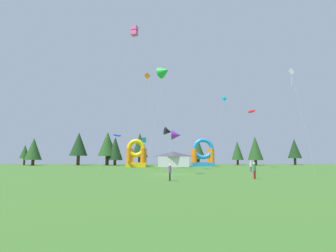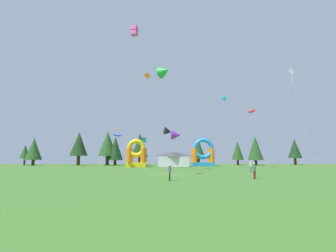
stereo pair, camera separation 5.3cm
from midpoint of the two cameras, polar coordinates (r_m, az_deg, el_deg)
The scene contains 27 objects.
ground_plane at distance 38.41m, azimuth 0.23°, elevation -10.16°, with size 120.00×120.00×0.00m, color #3D6B28.
kite_green_delta at distance 53.34m, azimuth -0.69°, elevation 11.51°, with size 4.98×5.44×20.27m.
kite_black_delta at distance 60.31m, azimuth 0.03°, elevation -1.16°, with size 2.27×2.78×9.08m.
kite_orange_diamond at distance 44.98m, azimuth -4.36°, elevation 10.15°, with size 2.84×1.61×15.99m.
kite_red_parafoil at distance 65.51m, azimuth 17.29°, elevation 3.04°, with size 1.72×4.73×13.73m.
kite_pink_box at distance 37.11m, azimuth -7.11°, elevation 19.27°, with size 5.21×2.02×19.18m.
kite_purple_delta at distance 57.58m, azimuth 1.79°, elevation -1.91°, with size 2.30×3.13×8.19m.
kite_teal_box at distance 57.65m, azimuth -5.04°, elevation -2.96°, with size 0.96×1.68×6.52m.
kite_white_diamond at distance 45.55m, azimuth 24.60°, elevation 10.05°, with size 2.66×1.36×15.61m.
kite_blue_parafoil at distance 62.90m, azimuth -10.66°, elevation -1.93°, with size 2.55×2.09×7.88m.
kite_cyan_diamond at distance 56.37m, azimuth 11.86°, elevation 5.63°, with size 3.53×1.65×14.81m.
person_midfield at distance 31.69m, azimuth 17.80°, elevation -8.64°, with size 0.42×0.42×1.82m.
person_left_edge at distance 45.60m, azimuth 17.14°, elevation -7.96°, with size 0.41×0.41×1.80m.
person_far_side at distance 27.73m, azimuth 0.40°, elevation -9.46°, with size 0.35×0.35×1.69m.
inflatable_blue_arch at distance 73.24m, azimuth 7.41°, elevation -6.24°, with size 5.81×4.57×7.40m.
inflatable_yellow_castle at distance 66.97m, azimuth -6.63°, elevation -6.43°, with size 4.70×4.90×6.76m.
festival_tent at distance 68.59m, azimuth 1.17°, elevation -7.00°, with size 7.67×3.74×3.79m.
tree_row_0 at distance 92.89m, azimuth -27.95°, elevation -4.83°, with size 3.00×3.00×6.09m.
tree_row_1 at distance 88.71m, azimuth -26.47°, elevation -4.36°, with size 4.74×4.74×8.02m.
tree_row_2 at distance 85.32m, azimuth -18.28°, elevation -3.67°, with size 5.29×5.29×9.82m.
tree_row_3 at distance 82.26m, azimuth -12.62°, elevation -3.70°, with size 5.40×5.40×10.01m.
tree_row_4 at distance 81.35m, azimuth -11.05°, elevation -4.69°, with size 4.51×4.51×8.39m.
tree_row_5 at distance 79.41m, azimuth -5.93°, elevation -4.09°, with size 4.83×4.83×9.40m.
tree_row_6 at distance 83.78m, azimuth 6.47°, elevation -4.91°, with size 4.29×4.29×7.81m.
tree_row_7 at distance 85.60m, azimuth 14.49°, elevation -5.02°, with size 3.58×3.58×7.36m.
tree_row_8 at distance 84.50m, azimuth 17.97°, elevation -4.47°, with size 4.48×4.48×8.60m.
tree_row_9 at distance 93.21m, azimuth 25.19°, elevation -4.34°, with size 4.08×4.08×8.09m.
Camera 2 is at (-0.77, -38.33, 2.39)m, focal length 28.86 mm.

